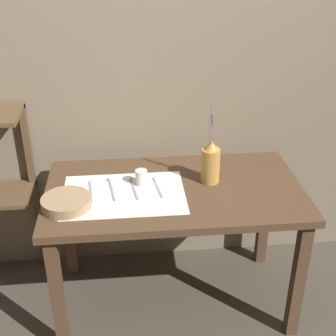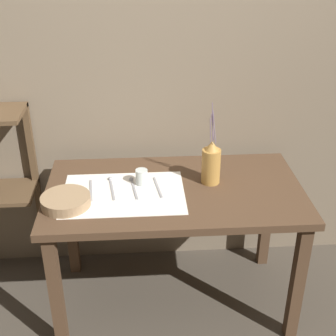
% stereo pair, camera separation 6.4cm
% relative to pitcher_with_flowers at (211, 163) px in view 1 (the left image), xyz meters
% --- Properties ---
extents(ground_plane, '(12.00, 12.00, 0.00)m').
position_rel_pitcher_with_flowers_xyz_m(ground_plane, '(-0.19, -0.05, -0.87)').
color(ground_plane, '#473F35').
extents(stone_wall_back, '(7.00, 0.06, 2.40)m').
position_rel_pitcher_with_flowers_xyz_m(stone_wall_back, '(-0.19, 0.42, 0.33)').
color(stone_wall_back, '#7A6B56').
rests_on(stone_wall_back, ground_plane).
extents(wooden_table, '(1.33, 0.73, 0.76)m').
position_rel_pitcher_with_flowers_xyz_m(wooden_table, '(-0.19, -0.05, -0.21)').
color(wooden_table, '#4C3523').
rests_on(wooden_table, ground_plane).
extents(linen_cloth, '(0.61, 0.43, 0.00)m').
position_rel_pitcher_with_flowers_xyz_m(linen_cloth, '(-0.45, -0.09, -0.11)').
color(linen_cloth, white).
rests_on(linen_cloth, wooden_table).
extents(pitcher_with_flowers, '(0.10, 0.10, 0.44)m').
position_rel_pitcher_with_flowers_xyz_m(pitcher_with_flowers, '(0.00, 0.00, 0.00)').
color(pitcher_with_flowers, '#B7843D').
rests_on(pitcher_with_flowers, wooden_table).
extents(wooden_bowl, '(0.24, 0.24, 0.05)m').
position_rel_pitcher_with_flowers_xyz_m(wooden_bowl, '(-0.73, -0.18, -0.08)').
color(wooden_bowl, '#9E7F5B').
rests_on(wooden_bowl, wooden_table).
extents(glass_tumbler_near, '(0.06, 0.06, 0.08)m').
position_rel_pitcher_with_flowers_xyz_m(glass_tumbler_near, '(-0.36, 0.00, -0.07)').
color(glass_tumbler_near, silver).
rests_on(glass_tumbler_near, wooden_table).
extents(fork_outer, '(0.03, 0.21, 0.00)m').
position_rel_pitcher_with_flowers_xyz_m(fork_outer, '(-0.62, -0.05, -0.10)').
color(fork_outer, '#939399').
rests_on(fork_outer, wooden_table).
extents(spoon_inner, '(0.05, 0.22, 0.02)m').
position_rel_pitcher_with_flowers_xyz_m(spoon_inner, '(-0.52, 0.01, -0.10)').
color(spoon_inner, '#939399').
rests_on(spoon_inner, wooden_table).
extents(spoon_outer, '(0.05, 0.22, 0.02)m').
position_rel_pitcher_with_flowers_xyz_m(spoon_outer, '(-0.41, 0.00, -0.10)').
color(spoon_outer, '#939399').
rests_on(spoon_outer, wooden_table).
extents(knife_center, '(0.04, 0.21, 0.00)m').
position_rel_pitcher_with_flowers_xyz_m(knife_center, '(-0.28, -0.04, -0.10)').
color(knife_center, '#939399').
rests_on(knife_center, wooden_table).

